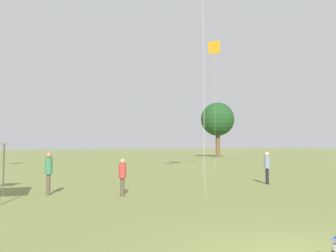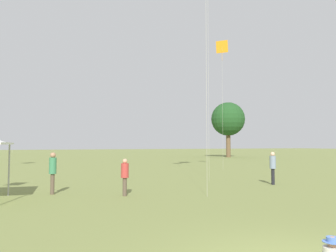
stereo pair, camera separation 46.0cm
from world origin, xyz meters
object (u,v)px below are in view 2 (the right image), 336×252
at_px(person_standing_2, 125,174).
at_px(distant_tree_1, 228,119).
at_px(person_standing_3, 53,169).
at_px(kite_2, 222,50).
at_px(person_standing_1, 273,165).

bearing_deg(person_standing_2, distant_tree_1, 51.55).
distance_m(person_standing_3, kite_2, 19.88).
distance_m(person_standing_2, kite_2, 18.89).
xyz_separation_m(person_standing_1, distant_tree_1, (19.76, 34.35, 5.58)).
bearing_deg(person_standing_2, person_standing_1, 4.89).
height_order(person_standing_2, person_standing_3, person_standing_3).
height_order(kite_2, distant_tree_1, kite_2).
bearing_deg(person_standing_1, kite_2, 62.68).
bearing_deg(distant_tree_1, person_standing_2, -128.99).
height_order(person_standing_1, person_standing_3, person_standing_3).
distance_m(person_standing_1, distant_tree_1, 40.01).
bearing_deg(distant_tree_1, person_standing_3, -133.09).
distance_m(person_standing_1, kite_2, 14.47).
bearing_deg(person_standing_1, person_standing_3, 165.56).
relative_size(person_standing_1, person_standing_3, 0.97).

